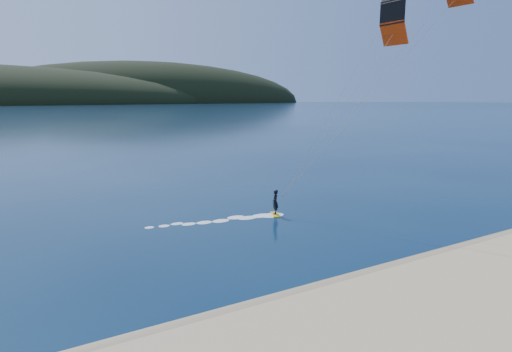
{
  "coord_description": "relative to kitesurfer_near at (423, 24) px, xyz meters",
  "views": [
    {
      "loc": [
        -10.22,
        -11.16,
        9.29
      ],
      "look_at": [
        3.06,
        10.0,
        5.0
      ],
      "focal_mm": 32.1,
      "sensor_mm": 36.0,
      "label": 1
    }
  ],
  "objects": [
    {
      "name": "wet_sand",
      "position": [
        -20.42,
        -8.74,
        -14.9
      ],
      "size": [
        220.0,
        2.5,
        0.1
      ],
      "color": "#866B4E",
      "rests_on": "ground"
    },
    {
      "name": "kitesurfer_near",
      "position": [
        0.0,
        0.0,
        0.0
      ],
      "size": [
        26.24,
        8.18,
        19.85
      ],
      "color": "yellow",
      "rests_on": "ground"
    }
  ]
}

